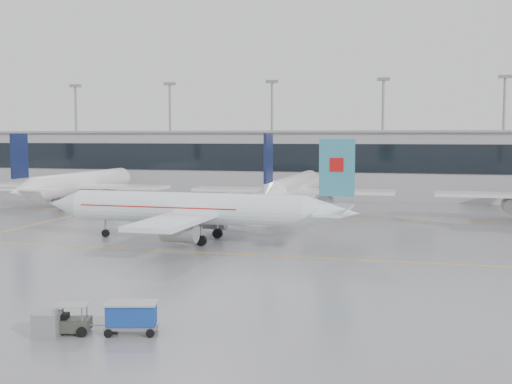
% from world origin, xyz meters
% --- Properties ---
extents(ground, '(320.00, 320.00, 0.00)m').
position_xyz_m(ground, '(0.00, 0.00, 0.00)').
color(ground, gray).
rests_on(ground, ground).
extents(taxi_line_main, '(120.00, 0.25, 0.01)m').
position_xyz_m(taxi_line_main, '(0.00, 0.00, 0.01)').
color(taxi_line_main, gold).
rests_on(taxi_line_main, ground).
extents(taxi_line_north, '(120.00, 0.25, 0.01)m').
position_xyz_m(taxi_line_north, '(0.00, 30.00, 0.01)').
color(taxi_line_north, gold).
rests_on(taxi_line_north, ground).
extents(taxi_line_cross, '(0.25, 60.00, 0.01)m').
position_xyz_m(taxi_line_cross, '(-30.00, 15.00, 0.01)').
color(taxi_line_cross, gold).
rests_on(taxi_line_cross, ground).
extents(terminal, '(180.00, 15.00, 12.00)m').
position_xyz_m(terminal, '(0.00, 62.00, 6.00)').
color(terminal, '#99989C').
rests_on(terminal, ground).
extents(terminal_glass, '(180.00, 0.20, 5.00)m').
position_xyz_m(terminal_glass, '(0.00, 54.45, 7.50)').
color(terminal_glass, black).
rests_on(terminal_glass, ground).
extents(terminal_roof, '(182.00, 16.00, 0.40)m').
position_xyz_m(terminal_roof, '(0.00, 62.00, 12.20)').
color(terminal_roof, gray).
rests_on(terminal_roof, ground).
extents(light_masts, '(156.40, 1.00, 22.60)m').
position_xyz_m(light_masts, '(0.00, 68.00, 13.34)').
color(light_masts, gray).
rests_on(light_masts, ground).
extents(air_canada_jet, '(35.59, 28.18, 11.10)m').
position_xyz_m(air_canada_jet, '(-4.86, 6.19, 3.51)').
color(air_canada_jet, white).
rests_on(air_canada_jet, ground).
extents(parked_jet_b, '(29.64, 36.96, 11.72)m').
position_xyz_m(parked_jet_b, '(-35.00, 33.69, 3.71)').
color(parked_jet_b, white).
rests_on(parked_jet_b, ground).
extents(parked_jet_c, '(29.64, 36.96, 11.72)m').
position_xyz_m(parked_jet_c, '(-0.00, 33.69, 3.71)').
color(parked_jet_c, white).
rests_on(parked_jet_c, ground).
extents(baggage_tug, '(3.66, 2.05, 1.74)m').
position_xyz_m(baggage_tug, '(-1.31, -26.43, 0.61)').
color(baggage_tug, '#33362E').
rests_on(baggage_tug, ground).
extents(baggage_cart, '(3.27, 2.34, 1.83)m').
position_xyz_m(baggage_cart, '(2.17, -25.51, 1.07)').
color(baggage_cart, gray).
rests_on(baggage_cart, ground).
extents(gse_unit, '(1.67, 1.59, 1.41)m').
position_xyz_m(gse_unit, '(-2.24, -27.24, 0.71)').
color(gse_unit, gray).
rests_on(gse_unit, ground).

